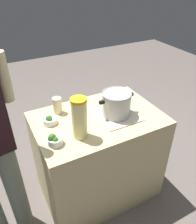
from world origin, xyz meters
name	(u,v)px	position (x,y,z in m)	size (l,w,h in m)	color
ground_plane	(98,188)	(0.00, 0.00, 0.00)	(8.00, 8.00, 0.00)	#655B55
counter_slab	(98,157)	(0.00, 0.00, 0.44)	(1.02, 0.69, 0.87)	#CCBA83
dish_cloth	(116,114)	(-0.14, 0.04, 0.88)	(0.32, 0.35, 0.01)	beige
cooking_pot	(116,103)	(-0.14, 0.04, 0.98)	(0.30, 0.23, 0.19)	#B7B7BC
lemonade_pitcher	(79,118)	(0.22, 0.15, 1.02)	(0.11, 0.11, 0.30)	#F9EA95
mason_jar	(57,105)	(0.26, -0.21, 0.94)	(0.08, 0.08, 0.13)	beige
broccoli_bowl_front	(54,140)	(0.41, 0.15, 0.91)	(0.10, 0.10, 0.09)	silver
broccoli_bowl_center	(50,120)	(0.36, -0.10, 0.90)	(0.10, 0.10, 0.07)	silver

